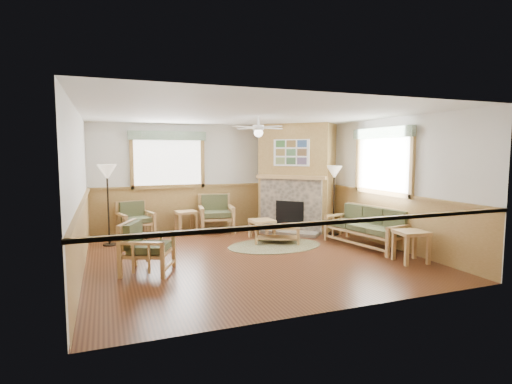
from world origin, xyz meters
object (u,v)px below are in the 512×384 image
object	(u,v)px
end_table_chairs	(186,222)
end_table_sofa	(411,247)
armchair_back_left	(136,219)
armchair_back_right	(216,213)
footstool	(262,229)
sofa	(366,227)
coffee_table	(277,234)
armchair_left	(148,247)
floor_lamp_right	(334,200)
floor_lamp_left	(108,205)

from	to	relation	value
end_table_chairs	end_table_sofa	bearing A→B (deg)	-51.16
armchair_back_left	end_table_chairs	xyz separation A→B (m)	(1.20, 0.00, -0.13)
armchair_back_right	footstool	xyz separation A→B (m)	(0.78, -1.17, -0.24)
end_table_chairs	sofa	bearing A→B (deg)	-39.88
sofa	armchair_back_left	bearing A→B (deg)	-132.25
end_table_sofa	coffee_table	bearing A→B (deg)	125.98
sofa	end_table_sofa	distance (m)	1.35
armchair_back_left	armchair_left	size ratio (longest dim) A/B	0.97
end_table_chairs	floor_lamp_right	distance (m)	3.66
sofa	footstool	size ratio (longest dim) A/B	3.54
armchair_back_right	coffee_table	bearing A→B (deg)	-54.62
floor_lamp_left	end_table_sofa	bearing A→B (deg)	-33.32
armchair_back_left	floor_lamp_left	world-z (taller)	floor_lamp_left
armchair_left	footstool	distance (m)	3.25
sofa	armchair_left	world-z (taller)	armchair_left
end_table_chairs	floor_lamp_left	distance (m)	2.04
sofa	coffee_table	bearing A→B (deg)	-130.02
armchair_left	end_table_chairs	world-z (taller)	armchair_left
floor_lamp_right	armchair_back_left	bearing A→B (deg)	161.80
end_table_sofa	floor_lamp_right	distance (m)	2.68
armchair_back_left	end_table_sofa	distance (m)	6.09
armchair_back_left	footstool	size ratio (longest dim) A/B	1.61
sofa	footstool	distance (m)	2.32
armchair_back_left	floor_lamp_left	distance (m)	1.06
sofa	armchair_back_right	world-z (taller)	armchair_back_right
armchair_back_left	floor_lamp_right	world-z (taller)	floor_lamp_right
floor_lamp_right	sofa	bearing A→B (deg)	-90.00
sofa	coffee_table	world-z (taller)	sofa
armchair_back_left	end_table_chairs	bearing A→B (deg)	-15.53
armchair_back_left	armchair_left	distance (m)	3.02
coffee_table	floor_lamp_right	bearing A→B (deg)	37.24
sofa	armchair_back_right	distance (m)	3.68
coffee_table	footstool	xyz separation A→B (m)	(-0.14, 0.56, 0.03)
armchair_back_right	armchair_left	world-z (taller)	armchair_back_right
end_table_sofa	floor_lamp_right	xyz separation A→B (m)	(0.00, 2.62, 0.55)
armchair_left	floor_lamp_left	world-z (taller)	floor_lamp_left
footstool	armchair_left	bearing A→B (deg)	-147.62
armchair_back_left	coffee_table	xyz separation A→B (m)	(2.86, -1.84, -0.21)
floor_lamp_left	armchair_left	bearing A→B (deg)	-75.64
floor_lamp_left	floor_lamp_right	world-z (taller)	floor_lamp_left
end_table_sofa	floor_lamp_right	bearing A→B (deg)	90.00
end_table_sofa	footstool	world-z (taller)	end_table_sofa
end_table_sofa	armchair_back_left	bearing A→B (deg)	137.66
floor_lamp_left	end_table_chairs	bearing A→B (deg)	22.58
coffee_table	floor_lamp_right	size ratio (longest dim) A/B	0.58
sofa	floor_lamp_left	world-z (taller)	floor_lamp_left
armchair_back_right	end_table_sofa	distance (m)	4.74
end_table_chairs	armchair_left	bearing A→B (deg)	-111.97
sofa	end_table_sofa	world-z (taller)	sofa
sofa	footstool	bearing A→B (deg)	-140.38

